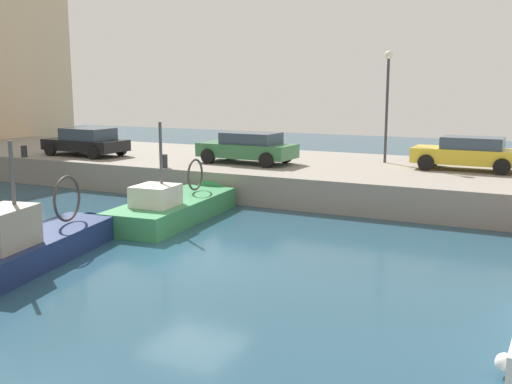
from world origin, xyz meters
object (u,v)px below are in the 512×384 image
object	(u,v)px
mooring_bollard_south	(164,161)
parked_car_green	(248,147)
fishing_boat_navy	(40,255)
parked_car_yellow	(468,153)
parked_car_black	(86,141)
mooring_bollard_mid	(24,151)
fishing_boat_green	(179,215)
quay_streetlamp	(388,88)

from	to	relation	value
mooring_bollard_south	parked_car_green	bearing A→B (deg)	-41.97
fishing_boat_navy	parked_car_yellow	distance (m)	16.73
parked_car_black	parked_car_green	distance (m)	8.33
parked_car_yellow	mooring_bollard_mid	size ratio (longest dim) A/B	7.62
fishing_boat_navy	mooring_bollard_south	world-z (taller)	fishing_boat_navy
fishing_boat_green	fishing_boat_navy	xyz separation A→B (m)	(-5.99, 0.47, 0.06)
fishing_boat_navy	parked_car_green	distance (m)	12.09
fishing_boat_green	mooring_bollard_south	bearing A→B (deg)	41.52
fishing_boat_navy	parked_car_black	world-z (taller)	fishing_boat_navy
fishing_boat_navy	parked_car_black	bearing A→B (deg)	36.53
mooring_bollard_south	mooring_bollard_mid	size ratio (longest dim) A/B	1.00
fishing_boat_green	quay_streetlamp	size ratio (longest dim) A/B	1.41
parked_car_black	mooring_bollard_south	distance (m)	6.06
fishing_boat_green	parked_car_green	xyz separation A→B (m)	(5.98, 0.34, 1.81)
fishing_boat_green	mooring_bollard_mid	xyz separation A→B (m)	(3.20, 10.83, 1.39)
fishing_boat_green	fishing_boat_navy	distance (m)	6.01
fishing_boat_green	mooring_bollard_south	world-z (taller)	fishing_boat_green
parked_car_black	mooring_bollard_mid	world-z (taller)	parked_car_black
mooring_bollard_south	fishing_boat_navy	bearing A→B (deg)	-165.57
fishing_boat_green	quay_streetlamp	distance (m)	11.05
mooring_bollard_south	quay_streetlamp	distance (m)	10.09
parked_car_green	mooring_bollard_mid	xyz separation A→B (m)	(-2.77, 10.49, -0.43)
parked_car_yellow	mooring_bollard_mid	distance (m)	19.97
fishing_boat_green	fishing_boat_navy	world-z (taller)	fishing_boat_green
parked_car_yellow	parked_car_black	size ratio (longest dim) A/B	0.99
parked_car_black	parked_car_green	world-z (taller)	parked_car_green
fishing_boat_navy	parked_car_green	world-z (taller)	fishing_boat_navy
mooring_bollard_south	mooring_bollard_mid	distance (m)	8.00
fishing_boat_green	parked_car_black	distance (m)	10.12
parked_car_black	quay_streetlamp	bearing A→B (deg)	-74.17
quay_streetlamp	parked_car_green	bearing A→B (deg)	118.40
parked_car_yellow	parked_car_green	world-z (taller)	parked_car_green
fishing_boat_navy	mooring_bollard_south	bearing A→B (deg)	14.43
parked_car_yellow	fishing_boat_navy	bearing A→B (deg)	147.20
parked_car_green	quay_streetlamp	world-z (taller)	quay_streetlamp
fishing_boat_green	parked_car_yellow	world-z (taller)	fishing_boat_green
parked_car_yellow	quay_streetlamp	world-z (taller)	quay_streetlamp
parked_car_green	mooring_bollard_south	distance (m)	3.76
mooring_bollard_mid	fishing_boat_green	bearing A→B (deg)	-106.46
fishing_boat_green	parked_car_black	world-z (taller)	fishing_boat_green
fishing_boat_navy	parked_car_black	distance (m)	13.79
parked_car_green	mooring_bollard_south	world-z (taller)	parked_car_green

